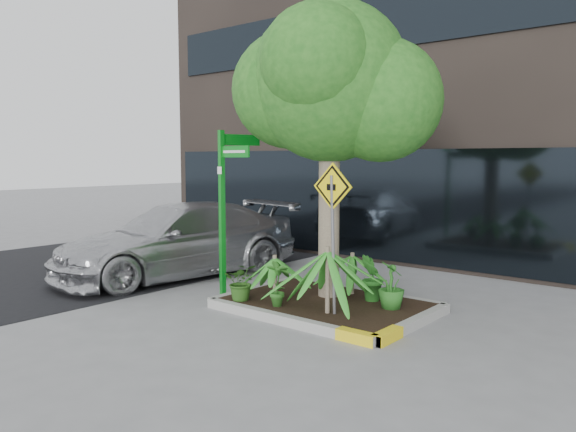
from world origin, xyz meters
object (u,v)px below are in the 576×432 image
Objects in this scene: street_sign_post at (226,196)px; cattle_sign at (333,213)px; parked_car at (178,240)px; tree at (331,82)px.

cattle_sign is (2.31, -0.07, -0.15)m from street_sign_post.
cattle_sign is (4.55, -0.82, 0.92)m from parked_car.
tree reaches higher than cattle_sign.
cattle_sign is at bearing 9.20° from street_sign_post.
parked_car is 2.60m from street_sign_post.
street_sign_post is at bearing -7.16° from parked_car.
tree is 2.39m from cattle_sign.
parked_car is 1.78× the size of street_sign_post.
tree is at bearing 130.65° from cattle_sign.
parked_car is (-3.82, -0.14, -2.98)m from tree.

